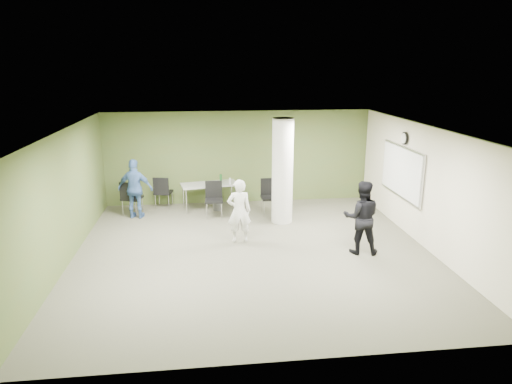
{
  "coord_description": "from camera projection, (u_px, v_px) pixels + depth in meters",
  "views": [
    {
      "loc": [
        -1.06,
        -9.57,
        4.12
      ],
      "look_at": [
        0.18,
        1.0,
        1.14
      ],
      "focal_mm": 32.0,
      "sensor_mm": 36.0,
      "label": 1
    }
  ],
  "objects": [
    {
      "name": "chair_table_left",
      "position": [
        214.0,
        196.0,
        12.71
      ],
      "size": [
        0.5,
        0.5,
        0.99
      ],
      "rotation": [
        0.0,
        0.0,
        -0.03
      ],
      "color": "black",
      "rests_on": "floor"
    },
    {
      "name": "folding_table",
      "position": [
        210.0,
        185.0,
        13.3
      ],
      "size": [
        1.72,
        0.99,
        1.02
      ],
      "rotation": [
        0.0,
        0.0,
        0.18
      ],
      "color": "gray",
      "rests_on": "floor"
    },
    {
      "name": "wall_left",
      "position": [
        64.0,
        199.0,
        9.56
      ],
      "size": [
        0.02,
        8.0,
        2.8
      ],
      "primitive_type": "cube",
      "color": "#555F2C",
      "rests_on": "floor"
    },
    {
      "name": "column",
      "position": [
        282.0,
        171.0,
        12.03
      ],
      "size": [
        0.56,
        0.56,
        2.8
      ],
      "primitive_type": "cylinder",
      "color": "silver",
      "rests_on": "floor"
    },
    {
      "name": "wastebasket",
      "position": [
        218.0,
        205.0,
        13.34
      ],
      "size": [
        0.26,
        0.26,
        0.3
      ],
      "primitive_type": "cylinder",
      "color": "#4C4C4C",
      "rests_on": "floor"
    },
    {
      "name": "chair_table_right",
      "position": [
        270.0,
        193.0,
        12.95
      ],
      "size": [
        0.51,
        0.51,
        1.01
      ],
      "rotation": [
        0.0,
        0.0,
        0.02
      ],
      "color": "black",
      "rests_on": "floor"
    },
    {
      "name": "wall_right_cream",
      "position": [
        426.0,
        187.0,
        10.46
      ],
      "size": [
        0.02,
        8.0,
        2.8
      ],
      "primitive_type": "cube",
      "color": "beige",
      "rests_on": "floor"
    },
    {
      "name": "wall_clock",
      "position": [
        404.0,
        138.0,
        11.34
      ],
      "size": [
        0.06,
        0.32,
        0.32
      ],
      "color": "black",
      "rests_on": "wall_right_cream"
    },
    {
      "name": "wall_back",
      "position": [
        239.0,
        157.0,
        13.83
      ],
      "size": [
        8.0,
        2.8,
        0.02
      ],
      "primitive_type": "cube",
      "rotation": [
        1.57,
        0.0,
        0.0
      ],
      "color": "#555F2C",
      "rests_on": "floor"
    },
    {
      "name": "chair_back_left",
      "position": [
        130.0,
        196.0,
        12.76
      ],
      "size": [
        0.63,
        0.63,
        0.99
      ],
      "rotation": [
        0.0,
        0.0,
        2.81
      ],
      "color": "black",
      "rests_on": "floor"
    },
    {
      "name": "man_blue",
      "position": [
        135.0,
        189.0,
        12.5
      ],
      "size": [
        1.03,
        0.6,
        1.66
      ],
      "primitive_type": "imported",
      "rotation": [
        0.0,
        0.0,
        2.93
      ],
      "color": "#3D6099",
      "rests_on": "floor"
    },
    {
      "name": "chair_back_right",
      "position": [
        162.0,
        190.0,
        13.38
      ],
      "size": [
        0.57,
        0.57,
        0.97
      ],
      "rotation": [
        0.0,
        0.0,
        2.94
      ],
      "color": "black",
      "rests_on": "floor"
    },
    {
      "name": "man_black",
      "position": [
        361.0,
        217.0,
        10.14
      ],
      "size": [
        0.93,
        0.79,
        1.67
      ],
      "primitive_type": "imported",
      "rotation": [
        0.0,
        0.0,
        2.93
      ],
      "color": "black",
      "rests_on": "floor"
    },
    {
      "name": "whiteboard",
      "position": [
        401.0,
        172.0,
        11.57
      ],
      "size": [
        0.05,
        2.3,
        1.3
      ],
      "color": "silver",
      "rests_on": "wall_right_cream"
    },
    {
      "name": "floor",
      "position": [
        253.0,
        252.0,
        10.38
      ],
      "size": [
        8.0,
        8.0,
        0.0
      ],
      "primitive_type": "plane",
      "color": "#515040",
      "rests_on": "ground"
    },
    {
      "name": "ceiling",
      "position": [
        253.0,
        129.0,
        9.63
      ],
      "size": [
        8.0,
        8.0,
        0.0
      ],
      "primitive_type": "plane",
      "rotation": [
        3.14,
        0.0,
        0.0
      ],
      "color": "white",
      "rests_on": "wall_back"
    },
    {
      "name": "woman_white",
      "position": [
        239.0,
        211.0,
        10.79
      ],
      "size": [
        0.57,
        0.39,
        1.55
      ],
      "primitive_type": "imported",
      "rotation": [
        0.0,
        0.0,
        3.17
      ],
      "color": "silver",
      "rests_on": "floor"
    }
  ]
}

